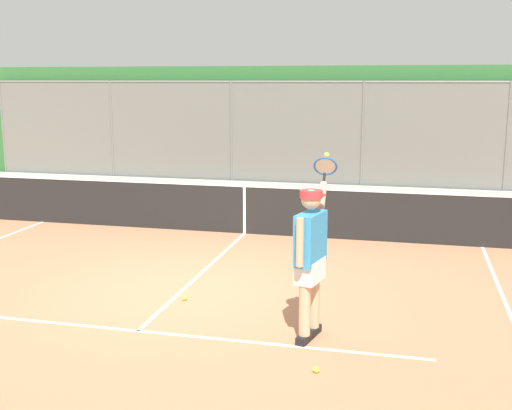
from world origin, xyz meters
The scene contains 7 objects.
ground_plane centered at (0.00, 0.00, 0.00)m, with size 60.00×60.00×0.00m, color #B27551.
court_line_markings centered at (0.00, 1.88, 0.00)m, with size 8.76×9.13×0.01m.
fence_backdrop centered at (0.00, -9.58, 1.63)m, with size 20.94×1.37×3.28m.
tennis_net centered at (0.00, -3.51, 0.49)m, with size 11.25×0.09×1.07m.
tennis_player centered at (-1.99, 1.21, 1.02)m, with size 0.35×1.44×2.02m.
tennis_ball_mid_court centered at (-0.17, 0.36, 0.03)m, with size 0.07×0.07×0.07m, color #C1D138.
tennis_ball_near_net centered at (-2.20, 2.09, 0.03)m, with size 0.07×0.07×0.07m, color #C1D138.
Camera 1 is at (-3.02, 8.06, 2.91)m, focal length 44.73 mm.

